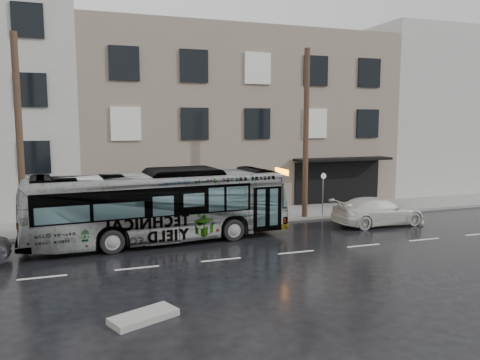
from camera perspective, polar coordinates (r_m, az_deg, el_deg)
The scene contains 10 objects.
ground at distance 20.67m, azimuth -4.31°, elevation -7.78°, with size 120.00×120.00×0.00m, color black.
sidewalk at distance 25.30m, azimuth -7.14°, elevation -4.88°, with size 90.00×3.60×0.15m, color gray.
building_taupe at distance 33.57m, azimuth -1.61°, elevation 7.43°, with size 20.00×12.00×11.00m, color gray.
building_filler at distance 43.23m, azimuth 23.42°, elevation 7.44°, with size 18.00×12.00×12.00m, color #B7B4AD.
utility_pole_front at distance 25.41m, azimuth 8.04°, elevation 5.56°, with size 0.30×0.30×9.00m, color #493524.
utility_pole_rear at distance 22.78m, azimuth -25.31°, elevation 4.79°, with size 0.30×0.30×9.00m, color #493524.
sign_post at distance 26.21m, azimuth 10.06°, elevation -1.68°, with size 0.06×0.06×2.40m, color slate.
bus at distance 21.00m, azimuth -9.82°, elevation -3.12°, with size 2.71×11.58×3.22m, color #B2B2B2.
white_sedan at distance 25.24m, azimuth 16.51°, elevation -3.66°, with size 2.00×4.93×1.43m, color silver.
slush_pile at distance 13.36m, azimuth -11.66°, elevation -16.00°, with size 1.80×0.80×0.18m, color gray.
Camera 1 is at (-5.01, -19.34, 5.29)m, focal length 35.00 mm.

